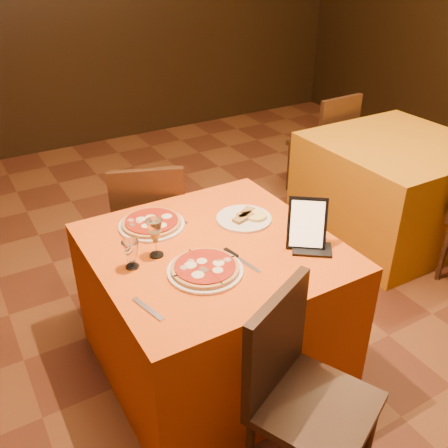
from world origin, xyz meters
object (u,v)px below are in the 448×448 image
main_table (214,307)px  water_glass (131,255)px  side_table (392,189)px  tablet (307,223)px  pizza_near (205,269)px  chair_main_far (150,225)px  chair_side_far (320,144)px  chair_main_near (316,407)px  wine_glass (155,238)px  pizza_far (152,224)px

main_table → water_glass: (-0.39, 0.02, 0.44)m
side_table → tablet: 1.70m
main_table → pizza_near: bearing=-127.9°
chair_main_far → chair_side_far: size_ratio=1.00×
chair_main_near → chair_side_far: size_ratio=1.00×
main_table → chair_main_far: chair_main_far is taller
side_table → pizza_near: pizza_near is taller
wine_glass → tablet: tablet is taller
main_table → tablet: size_ratio=4.51×
side_table → chair_main_far: (-1.82, 0.30, 0.08)m
side_table → wine_glass: size_ratio=5.79×
chair_main_far → water_glass: chair_main_far is taller
chair_side_far → wine_glass: (-2.09, -1.29, 0.39)m
chair_main_near → tablet: 0.80m
chair_side_far → tablet: tablet is taller
pizza_far → wine_glass: size_ratio=1.74×
chair_side_far → water_glass: 2.60m
side_table → tablet: bearing=-153.1°
chair_main_far → side_table: bearing=-168.8°
main_table → water_glass: size_ratio=8.46×
side_table → chair_main_near: size_ratio=1.21×
main_table → pizza_far: bearing=120.1°
chair_main_near → pizza_near: size_ratio=2.74×
main_table → wine_glass: size_ratio=5.79×
chair_main_far → tablet: size_ratio=3.73×
chair_main_near → tablet: tablet is taller
chair_main_far → pizza_near: bearing=102.7°
chair_main_far → pizza_far: size_ratio=2.75×
chair_main_near → pizza_far: bearing=74.2°
pizza_near → water_glass: bearing=142.6°
water_glass → tablet: (0.77, -0.24, 0.06)m
chair_side_far → tablet: (-1.45, -1.57, 0.41)m
chair_main_far → pizza_near: size_ratio=2.74×
side_table → pizza_near: size_ratio=3.31×
main_table → chair_main_near: 0.80m
pizza_near → pizza_far: 0.48m
wine_glass → main_table: bearing=-11.3°
side_table → chair_main_far: 1.85m
wine_glass → water_glass: (-0.13, -0.03, -0.03)m
main_table → pizza_near: (-0.14, -0.17, 0.39)m
chair_main_far → pizza_near: 1.04m
chair_main_far → wine_glass: 0.89m
chair_main_far → chair_side_far: bearing=-143.2°
chair_main_near → pizza_far: chair_main_near is taller
chair_main_near → tablet: bearing=32.1°
chair_main_near → chair_main_far: 1.61m
main_table → pizza_far: size_ratio=3.32×
chair_main_near → wine_glass: wine_glass is taller
main_table → side_table: size_ratio=1.00×
chair_main_far → chair_main_near: bearing=110.5°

